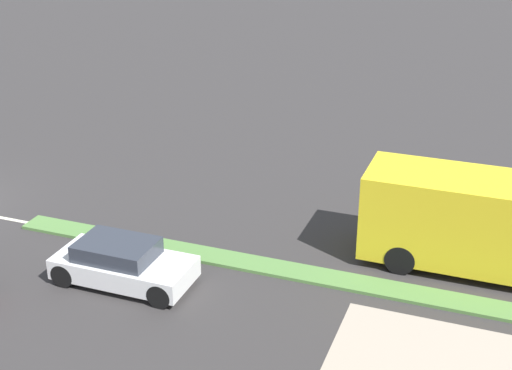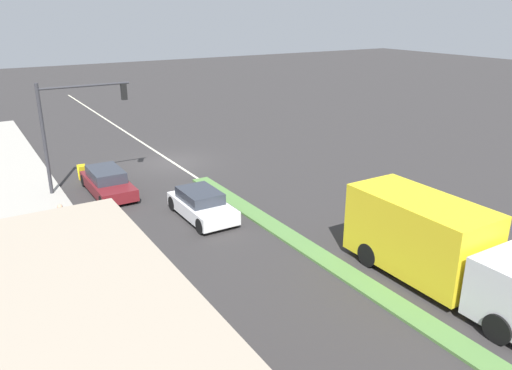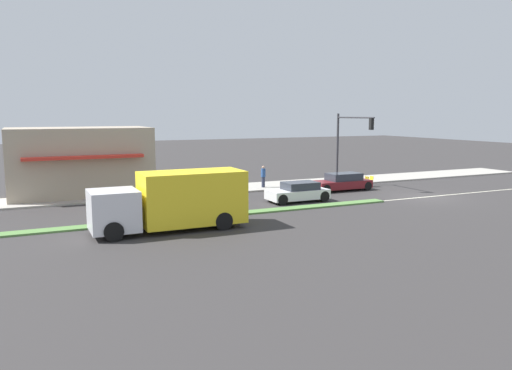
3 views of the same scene
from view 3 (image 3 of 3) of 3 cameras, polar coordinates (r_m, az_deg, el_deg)
The scene contains 10 objects.
ground_plane at distance 27.36m, azimuth -9.61°, elevation -4.00°, with size 160.00×160.00×0.00m, color #333030.
sidewalk_right at distance 35.87m, azimuth -14.23°, elevation -1.15°, with size 4.00×73.00×0.12m, color #A8A399.
lane_marking_center at distance 36.40m, azimuth 18.85°, elevation -1.30°, with size 0.16×60.00×0.01m, color beige.
building_corner_store at distance 36.94m, azimuth -19.45°, elevation 2.62°, with size 5.90×9.37×4.64m.
traffic_signal_main at distance 39.27m, azimuth 10.51°, elevation 5.38°, with size 4.59×0.34×5.60m.
pedestrian at distance 38.09m, azimuth 0.84°, elevation 1.03°, with size 0.34×0.34×1.65m.
warning_aframe_sign at distance 40.15m, azimuth 12.81°, elevation 0.39°, with size 0.45×0.53×0.84m.
delivery_truck at distance 24.89m, azimuth -9.27°, elevation -1.76°, with size 2.44×7.50×2.87m.
sedan_maroon at distance 37.91m, azimuth 9.79°, elevation 0.33°, with size 1.80×4.53×1.30m.
van_white at distance 32.72m, azimuth 4.84°, elevation -0.81°, with size 1.82×3.99×1.28m.
Camera 3 is at (-25.82, 25.01, 5.71)m, focal length 35.00 mm.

